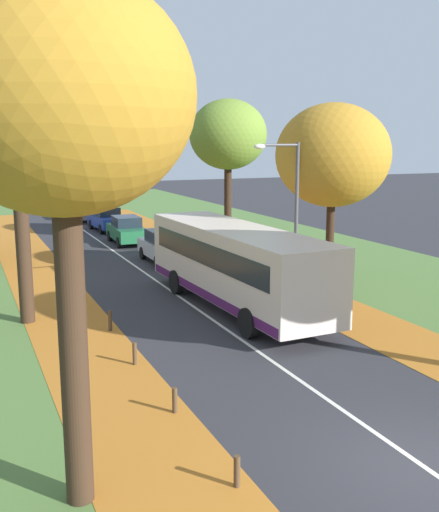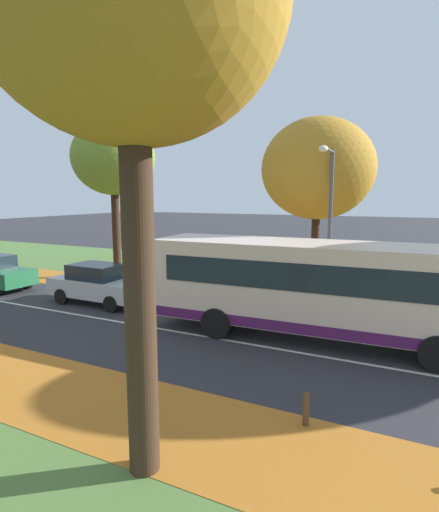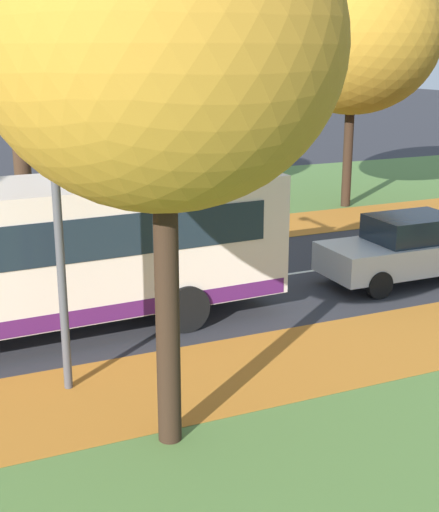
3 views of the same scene
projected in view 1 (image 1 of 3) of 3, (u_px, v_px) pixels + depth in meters
The scene contains 20 objects.
ground_plane at pixel (425, 468), 11.29m from camera, with size 160.00×160.00×0.00m, color #2D2D33.
leaf_litter_left at pixel (59, 307), 22.08m from camera, with size 2.80×60.00×0.00m, color #B26B23.
grass_verge_right at pixel (298, 252), 32.89m from camera, with size 12.00×90.00×0.01m, color #517538.
leaf_litter_right at pixel (278, 284), 25.69m from camera, with size 2.80×60.00×0.00m, color #B26B23.
road_centre_line at pixel (136, 266), 29.28m from camera, with size 0.12×80.00×0.01m, color silver.
tree_left_nearest at pixel (61, 100), 9.02m from camera, with size 4.11×4.11×8.60m.
tree_left_near at pixel (15, 111), 19.00m from camera, with size 4.40×4.40×9.02m.
tree_right_near at pixel (333, 156), 24.01m from camera, with size 4.61×4.61×7.56m.
tree_right_mid at pixel (228, 135), 33.82m from camera, with size 4.40×4.40×8.37m.
bollard_second at pixel (237, 472), 10.60m from camera, with size 0.12×0.12×0.60m, color #4C3823.
bollard_third at pixel (175, 400), 13.50m from camera, with size 0.12×0.12×0.60m, color #4C3823.
bollard_fourth at pixel (135, 354), 16.39m from camera, with size 0.12×0.12×0.64m, color #4C3823.
bollard_fifth at pixel (110, 321), 19.33m from camera, with size 0.12×0.12×0.67m, color #4C3823.
streetlamp_right at pixel (289, 204), 22.46m from camera, with size 1.89×0.28×6.00m.
bus at pixel (236, 263), 21.74m from camera, with size 2.94×10.49×2.98m.
car_silver_lead at pixel (165, 247), 30.10m from camera, with size 1.82×4.22×1.62m.
car_green_following at pixel (127, 230), 35.64m from camera, with size 1.88×4.25×1.62m.
car_blue_third_in_line at pixel (107, 219), 40.73m from camera, with size 1.94×4.28×1.62m.
car_black_fourth_in_line at pixel (86, 210), 45.67m from camera, with size 1.87×4.25×1.62m.
car_white_trailing at pixel (74, 201), 52.90m from camera, with size 1.89×4.25×1.62m.
Camera 1 is at (-7.69, -7.90, 6.07)m, focal length 42.00 mm.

